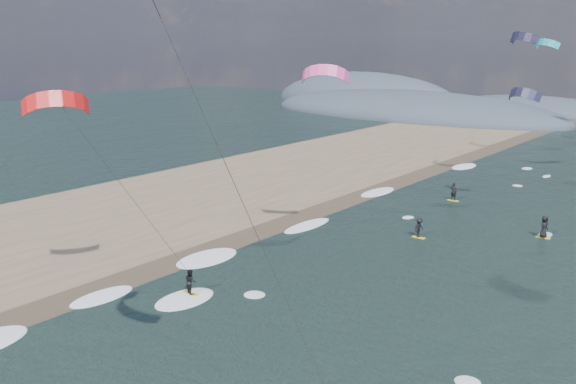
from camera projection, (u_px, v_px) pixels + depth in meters
The scene contains 8 objects.
sand_strip at pixel (44, 240), 50.40m from camera, with size 26.00×240.00×0.00m, color brown.
wet_sand_strip at pixel (142, 274), 43.14m from camera, with size 3.00×240.00×0.00m, color #382D23.
coastal_hills at pixel (406, 110), 137.38m from camera, with size 80.00×41.00×15.00m.
kitesurfer_near_a at pixel (170, 49), 18.68m from camera, with size 7.90×8.96×19.77m.
kitesurfer_near_b at pixel (102, 167), 36.02m from camera, with size 6.67×9.19×13.40m.
far_kitesurfers at pixel (472, 218), 53.15m from camera, with size 11.70×13.46×1.79m.
bg_kite_field at pixel (564, 61), 71.43m from camera, with size 14.43×74.92×7.26m.
shoreline_surf at pixel (205, 259), 46.03m from camera, with size 2.40×79.40×0.11m.
Camera 1 is at (20.97, -15.62, 15.66)m, focal length 40.00 mm.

